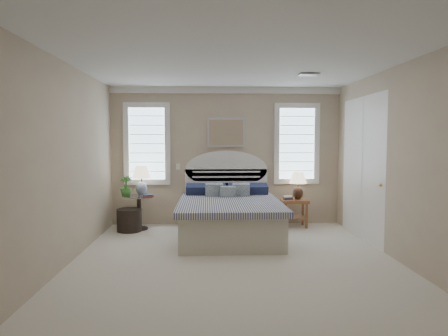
% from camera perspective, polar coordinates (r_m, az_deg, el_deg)
% --- Properties ---
extents(floor, '(4.50, 5.00, 0.01)m').
position_cam_1_polar(floor, '(5.65, 1.55, -13.19)').
color(floor, beige).
rests_on(floor, ground).
extents(ceiling, '(4.50, 5.00, 0.01)m').
position_cam_1_polar(ceiling, '(5.50, 1.60, 14.80)').
color(ceiling, silver).
rests_on(ceiling, wall_back).
extents(wall_back, '(4.50, 0.02, 2.70)m').
position_cam_1_polar(wall_back, '(7.90, 0.30, 1.68)').
color(wall_back, '#C5B194').
rests_on(wall_back, floor).
extents(wall_left, '(0.02, 5.00, 2.70)m').
position_cam_1_polar(wall_left, '(5.71, -21.57, 0.51)').
color(wall_left, '#C5B194').
rests_on(wall_left, floor).
extents(wall_right, '(0.02, 5.00, 2.70)m').
position_cam_1_polar(wall_right, '(6.00, 23.53, 0.61)').
color(wall_right, '#C5B194').
rests_on(wall_right, floor).
extents(crown_molding, '(4.50, 0.08, 0.12)m').
position_cam_1_polar(crown_molding, '(7.92, 0.32, 11.04)').
color(crown_molding, white).
rests_on(crown_molding, wall_back).
extents(hvac_vent, '(0.30, 0.20, 0.02)m').
position_cam_1_polar(hvac_vent, '(6.46, 12.03, 12.90)').
color(hvac_vent, '#B2B2B2').
rests_on(hvac_vent, ceiling).
extents(switch_plate, '(0.08, 0.01, 0.12)m').
position_cam_1_polar(switch_plate, '(7.91, -6.58, 0.21)').
color(switch_plate, white).
rests_on(switch_plate, wall_back).
extents(window_left, '(0.90, 0.06, 1.60)m').
position_cam_1_polar(window_left, '(7.95, -10.93, 3.42)').
color(window_left, silver).
rests_on(window_left, wall_back).
extents(window_right, '(0.90, 0.06, 1.60)m').
position_cam_1_polar(window_right, '(8.07, 10.31, 3.44)').
color(window_right, silver).
rests_on(window_right, wall_back).
extents(painting, '(0.74, 0.04, 0.58)m').
position_cam_1_polar(painting, '(7.86, 0.32, 5.10)').
color(painting, silver).
rests_on(painting, wall_back).
extents(closet_door, '(0.02, 1.80, 2.40)m').
position_cam_1_polar(closet_door, '(7.10, 19.12, -0.02)').
color(closet_door, white).
rests_on(closet_door, floor).
extents(bed, '(1.72, 2.28, 1.47)m').
position_cam_1_polar(bed, '(6.97, 0.71, -6.61)').
color(bed, '#B4B09E').
rests_on(bed, floor).
extents(side_table_left, '(0.56, 0.56, 0.63)m').
position_cam_1_polar(side_table_left, '(7.65, -12.03, -5.75)').
color(side_table_left, black).
rests_on(side_table_left, floor).
extents(nightstand_right, '(0.50, 0.40, 0.53)m').
position_cam_1_polar(nightstand_right, '(7.83, 10.02, -5.51)').
color(nightstand_right, '#9C6133').
rests_on(nightstand_right, floor).
extents(floor_pot, '(0.50, 0.50, 0.41)m').
position_cam_1_polar(floor_pot, '(7.58, -13.36, -7.24)').
color(floor_pot, black).
rests_on(floor_pot, floor).
extents(lamp_left, '(0.41, 0.41, 0.57)m').
position_cam_1_polar(lamp_left, '(7.69, -11.70, -1.27)').
color(lamp_left, silver).
rests_on(lamp_left, side_table_left).
extents(lamp_right, '(0.38, 0.38, 0.54)m').
position_cam_1_polar(lamp_right, '(7.84, 10.53, -2.02)').
color(lamp_right, black).
rests_on(lamp_right, nightstand_right).
extents(potted_plant, '(0.23, 0.23, 0.38)m').
position_cam_1_polar(potted_plant, '(7.55, -13.83, -2.56)').
color(potted_plant, '#2D7233').
rests_on(potted_plant, side_table_left).
extents(books_left, '(0.21, 0.18, 0.05)m').
position_cam_1_polar(books_left, '(7.44, -10.76, -3.92)').
color(books_left, maroon).
rests_on(books_left, side_table_left).
extents(books_right, '(0.19, 0.14, 0.07)m').
position_cam_1_polar(books_right, '(7.76, 9.11, -4.24)').
color(books_right, maroon).
rests_on(books_right, nightstand_right).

